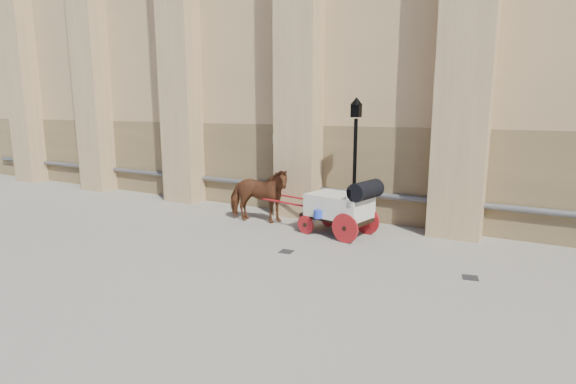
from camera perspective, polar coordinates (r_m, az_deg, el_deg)
The scene contains 6 objects.
ground at distance 11.67m, azimuth -2.70°, elevation -7.22°, with size 90.00×90.00×0.00m, color gray.
horse at distance 14.11m, azimuth -3.81°, elevation -0.42°, with size 0.94×2.06×1.74m, color brown.
carriage at distance 12.71m, azimuth 6.95°, elevation -1.64°, with size 3.88×1.71×1.64m.
street_lamp at distance 13.34m, azimuth 8.49°, elevation 4.07°, with size 0.36×0.36×3.88m.
drain_grate_near at distance 11.42m, azimuth -0.22°, elevation -7.57°, with size 0.32×0.32×0.01m, color black.
drain_grate_far at distance 10.52m, azimuth 22.16°, elevation -10.03°, with size 0.32×0.32×0.01m, color black.
Camera 1 is at (5.92, -9.39, 3.60)m, focal length 28.00 mm.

